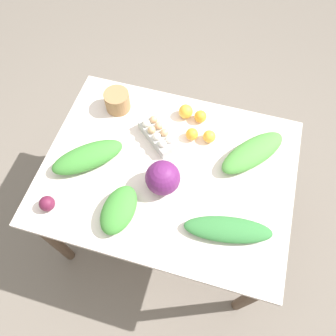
{
  "coord_description": "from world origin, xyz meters",
  "views": [
    {
      "loc": [
        0.21,
        -0.73,
        2.22
      ],
      "look_at": [
        0.0,
        0.0,
        0.79
      ],
      "focal_mm": 35.0,
      "sensor_mm": 36.0,
      "label": 1
    }
  ],
  "objects_px": {
    "greens_bunch_kale": "(253,153)",
    "orange_2": "(209,136)",
    "paper_bag": "(117,101)",
    "orange_3": "(200,116)",
    "beet_root": "(47,204)",
    "cabbage_purple": "(162,178)",
    "greens_bunch_dandelion": "(119,210)",
    "egg_carton": "(158,134)",
    "orange_1": "(185,111)",
    "greens_bunch_scallion": "(88,157)",
    "orange_0": "(192,134)",
    "greens_bunch_beet_tops": "(228,230)"
  },
  "relations": [
    {
      "from": "paper_bag",
      "to": "beet_root",
      "type": "distance_m",
      "value": 0.65
    },
    {
      "from": "cabbage_purple",
      "to": "orange_3",
      "type": "height_order",
      "value": "cabbage_purple"
    },
    {
      "from": "cabbage_purple",
      "to": "orange_0",
      "type": "xyz_separation_m",
      "value": [
        0.07,
        0.31,
        -0.05
      ]
    },
    {
      "from": "beet_root",
      "to": "orange_3",
      "type": "bearing_deg",
      "value": 50.27
    },
    {
      "from": "egg_carton",
      "to": "greens_bunch_scallion",
      "type": "height_order",
      "value": "egg_carton"
    },
    {
      "from": "greens_bunch_dandelion",
      "to": "beet_root",
      "type": "height_order",
      "value": "greens_bunch_dandelion"
    },
    {
      "from": "paper_bag",
      "to": "greens_bunch_beet_tops",
      "type": "xyz_separation_m",
      "value": [
        0.72,
        -0.54,
        -0.02
      ]
    },
    {
      "from": "orange_1",
      "to": "orange_2",
      "type": "height_order",
      "value": "orange_1"
    },
    {
      "from": "cabbage_purple",
      "to": "greens_bunch_kale",
      "type": "height_order",
      "value": "cabbage_purple"
    },
    {
      "from": "orange_1",
      "to": "greens_bunch_kale",
      "type": "bearing_deg",
      "value": -22.47
    },
    {
      "from": "paper_bag",
      "to": "greens_bunch_scallion",
      "type": "xyz_separation_m",
      "value": [
        -0.02,
        -0.37,
        -0.01
      ]
    },
    {
      "from": "greens_bunch_kale",
      "to": "beet_root",
      "type": "relative_size",
      "value": 5.15
    },
    {
      "from": "egg_carton",
      "to": "orange_2",
      "type": "relative_size",
      "value": 3.68
    },
    {
      "from": "beet_root",
      "to": "orange_1",
      "type": "height_order",
      "value": "orange_1"
    },
    {
      "from": "orange_1",
      "to": "paper_bag",
      "type": "bearing_deg",
      "value": -173.05
    },
    {
      "from": "greens_bunch_dandelion",
      "to": "orange_0",
      "type": "xyz_separation_m",
      "value": [
        0.22,
        0.5,
        -0.01
      ]
    },
    {
      "from": "cabbage_purple",
      "to": "orange_2",
      "type": "distance_m",
      "value": 0.36
    },
    {
      "from": "cabbage_purple",
      "to": "beet_root",
      "type": "height_order",
      "value": "cabbage_purple"
    },
    {
      "from": "cabbage_purple",
      "to": "greens_bunch_dandelion",
      "type": "distance_m",
      "value": 0.25
    },
    {
      "from": "orange_1",
      "to": "cabbage_purple",
      "type": "bearing_deg",
      "value": -90.08
    },
    {
      "from": "greens_bunch_beet_tops",
      "to": "beet_root",
      "type": "height_order",
      "value": "beet_root"
    },
    {
      "from": "greens_bunch_dandelion",
      "to": "orange_1",
      "type": "xyz_separation_m",
      "value": [
        0.15,
        0.63,
        -0.01
      ]
    },
    {
      "from": "egg_carton",
      "to": "orange_1",
      "type": "distance_m",
      "value": 0.21
    },
    {
      "from": "paper_bag",
      "to": "orange_1",
      "type": "bearing_deg",
      "value": 6.95
    },
    {
      "from": "egg_carton",
      "to": "paper_bag",
      "type": "distance_m",
      "value": 0.31
    },
    {
      "from": "greens_bunch_kale",
      "to": "orange_1",
      "type": "relative_size",
      "value": 4.95
    },
    {
      "from": "cabbage_purple",
      "to": "greens_bunch_scallion",
      "type": "bearing_deg",
      "value": 176.19
    },
    {
      "from": "egg_carton",
      "to": "beet_root",
      "type": "bearing_deg",
      "value": 92.58
    },
    {
      "from": "orange_0",
      "to": "greens_bunch_beet_tops",
      "type": "bearing_deg",
      "value": -58.34
    },
    {
      "from": "cabbage_purple",
      "to": "greens_bunch_scallion",
      "type": "height_order",
      "value": "cabbage_purple"
    },
    {
      "from": "cabbage_purple",
      "to": "greens_bunch_scallion",
      "type": "distance_m",
      "value": 0.39
    },
    {
      "from": "greens_bunch_kale",
      "to": "beet_root",
      "type": "height_order",
      "value": "greens_bunch_kale"
    },
    {
      "from": "cabbage_purple",
      "to": "beet_root",
      "type": "relative_size",
      "value": 2.26
    },
    {
      "from": "egg_carton",
      "to": "greens_bunch_beet_tops",
      "type": "xyz_separation_m",
      "value": [
        0.44,
        -0.39,
        -0.01
      ]
    },
    {
      "from": "orange_1",
      "to": "orange_3",
      "type": "height_order",
      "value": "orange_1"
    },
    {
      "from": "greens_bunch_beet_tops",
      "to": "orange_1",
      "type": "distance_m",
      "value": 0.68
    },
    {
      "from": "paper_bag",
      "to": "orange_3",
      "type": "bearing_deg",
      "value": 4.8
    },
    {
      "from": "orange_3",
      "to": "paper_bag",
      "type": "bearing_deg",
      "value": -175.2
    },
    {
      "from": "greens_bunch_dandelion",
      "to": "greens_bunch_beet_tops",
      "type": "bearing_deg",
      "value": 5.71
    },
    {
      "from": "greens_bunch_kale",
      "to": "orange_2",
      "type": "distance_m",
      "value": 0.23
    },
    {
      "from": "egg_carton",
      "to": "beet_root",
      "type": "xyz_separation_m",
      "value": [
        -0.39,
        -0.5,
        -0.01
      ]
    },
    {
      "from": "greens_bunch_scallion",
      "to": "orange_0",
      "type": "bearing_deg",
      "value": 31.39
    },
    {
      "from": "orange_0",
      "to": "orange_1",
      "type": "xyz_separation_m",
      "value": [
        -0.07,
        0.13,
        0.01
      ]
    },
    {
      "from": "beet_root",
      "to": "greens_bunch_kale",
      "type": "bearing_deg",
      "value": 31.29
    },
    {
      "from": "orange_2",
      "to": "beet_root",
      "type": "bearing_deg",
      "value": -138.32
    },
    {
      "from": "greens_bunch_kale",
      "to": "egg_carton",
      "type": "bearing_deg",
      "value": -177.05
    },
    {
      "from": "beet_root",
      "to": "orange_2",
      "type": "relative_size",
      "value": 1.11
    },
    {
      "from": "orange_0",
      "to": "orange_2",
      "type": "distance_m",
      "value": 0.09
    },
    {
      "from": "cabbage_purple",
      "to": "orange_1",
      "type": "height_order",
      "value": "cabbage_purple"
    },
    {
      "from": "greens_bunch_kale",
      "to": "orange_3",
      "type": "height_order",
      "value": "greens_bunch_kale"
    }
  ]
}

